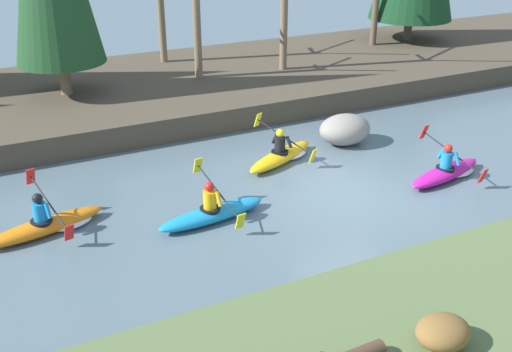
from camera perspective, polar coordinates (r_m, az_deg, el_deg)
name	(u,v)px	position (r m, az deg, el deg)	size (l,w,h in m)	color
ground_plane	(351,194)	(15.28, 9.05, -1.73)	(90.00, 90.00, 0.00)	slate
riverbank_far	(211,83)	(22.85, -4.26, 8.83)	(44.00, 8.31, 0.78)	#4C4233
bare_tree_mid_upstream	(197,15)	(21.79, -5.68, 15.03)	(2.65, 2.61, 4.71)	#7A664C
shrub_clump_third	(443,332)	(9.71, 17.37, -14.00)	(0.88, 0.73, 0.48)	brown
kayaker_lead	(448,171)	(16.68, 17.85, 0.47)	(2.79, 2.05, 1.20)	#C61999
kayaker_middle	(283,154)	(16.91, 2.60, 2.08)	(2.69, 1.94, 1.20)	yellow
kayaker_trailing	(213,212)	(13.86, -4.11, -3.43)	(2.80, 2.07, 1.20)	#1993D6
kayaker_far_back	(50,224)	(14.17, -19.06, -4.31)	(2.78, 2.05, 1.20)	orange
boulder_midstream	(345,129)	(18.18, 8.47, 4.41)	(1.61, 1.26, 0.91)	gray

